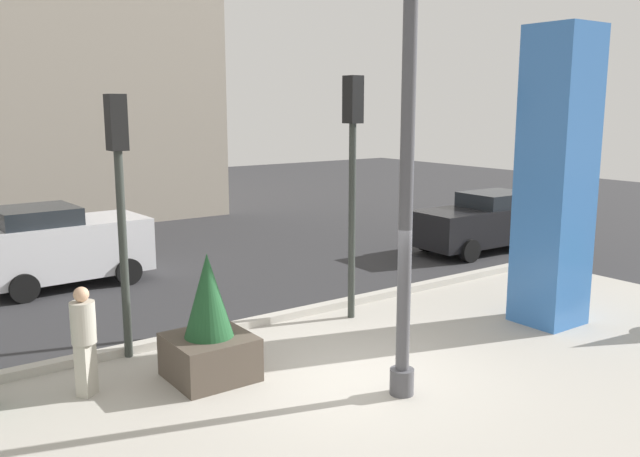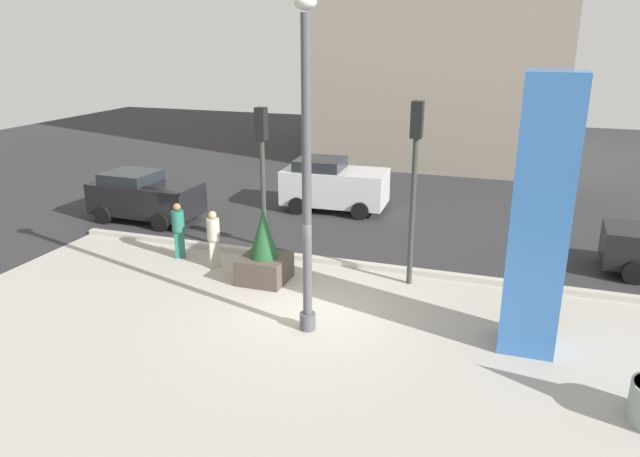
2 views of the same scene
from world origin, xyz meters
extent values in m
plane|color=#2D2D30|center=(0.00, 4.00, 0.00)|extent=(60.00, 60.00, 0.00)
cube|color=#ADA89E|center=(0.00, -2.00, 0.00)|extent=(18.00, 10.00, 0.02)
cube|color=#B7B2A8|center=(0.00, 3.12, 0.08)|extent=(18.00, 0.24, 0.16)
cylinder|color=#4C4C51|center=(0.15, -0.86, 0.20)|extent=(0.36, 0.36, 0.40)
cylinder|color=#4C4C51|center=(0.15, -0.86, 3.37)|extent=(0.20, 0.20, 6.74)
ellipsoid|color=silver|center=(0.15, -0.86, 6.92)|extent=(0.44, 0.44, 0.28)
cube|color=#3870BC|center=(4.80, -0.04, 2.85)|extent=(1.12, 1.12, 5.71)
cube|color=#4C4238|center=(-1.89, 1.34, 0.35)|extent=(1.23, 1.23, 0.70)
cylinder|color=#382819|center=(-1.89, 1.34, 0.68)|extent=(1.17, 1.17, 0.04)
cone|color=#1E4C28|center=(-1.89, 1.34, 1.36)|extent=(0.77, 0.77, 1.32)
cylinder|color=#333833|center=(1.81, 2.45, 1.95)|extent=(0.14, 0.14, 3.90)
cube|color=black|center=(1.81, 2.45, 4.35)|extent=(0.28, 0.32, 0.90)
sphere|color=yellow|center=(1.81, 2.62, 4.35)|extent=(0.18, 0.18, 0.18)
cylinder|color=#333833|center=(-2.61, 2.98, 1.76)|extent=(0.14, 0.14, 3.52)
cube|color=black|center=(-2.61, 2.98, 3.97)|extent=(0.28, 0.32, 0.90)
sphere|color=red|center=(-2.61, 3.15, 3.97)|extent=(0.18, 0.18, 0.18)
cylinder|color=black|center=(7.47, 4.37, 0.32)|extent=(0.65, 0.24, 0.64)
cylinder|color=black|center=(7.53, 6.08, 0.32)|extent=(0.65, 0.24, 0.64)
cube|color=silver|center=(-2.18, 8.46, 0.90)|extent=(3.90, 2.08, 1.27)
cube|color=#1E2328|center=(-2.75, 8.43, 1.73)|extent=(1.80, 1.75, 0.39)
cylinder|color=black|center=(-1.04, 9.47, 0.32)|extent=(0.65, 0.25, 0.64)
cylinder|color=black|center=(-0.95, 7.57, 0.32)|extent=(0.65, 0.25, 0.64)
cylinder|color=black|center=(-3.40, 9.35, 0.32)|extent=(0.65, 0.25, 0.64)
cylinder|color=black|center=(-3.31, 7.46, 0.32)|extent=(0.65, 0.25, 0.64)
cube|color=black|center=(-8.10, 5.06, 0.81)|extent=(3.89, 1.95, 1.08)
cube|color=#1E2328|center=(-8.67, 5.08, 1.53)|extent=(1.78, 1.66, 0.36)
cylinder|color=black|center=(-6.88, 5.93, 0.32)|extent=(0.65, 0.24, 0.64)
cylinder|color=black|center=(-6.95, 4.10, 0.32)|extent=(0.65, 0.24, 0.64)
cylinder|color=black|center=(-9.25, 6.01, 0.32)|extent=(0.65, 0.24, 0.64)
cylinder|color=black|center=(-9.32, 4.19, 0.32)|extent=(0.65, 0.24, 0.64)
cube|color=#236656|center=(-4.99, 2.15, 0.42)|extent=(0.34, 0.31, 0.83)
cylinder|color=#236656|center=(-4.99, 2.15, 1.14)|extent=(0.49, 0.49, 0.62)
sphere|color=#8C664C|center=(-4.99, 2.15, 1.57)|extent=(0.23, 0.23, 0.23)
cube|color=#B2AD9E|center=(-3.66, 1.83, 0.41)|extent=(0.34, 0.33, 0.82)
cylinder|color=#B2AD9E|center=(-3.66, 1.83, 1.13)|extent=(0.51, 0.51, 0.62)
sphere|color=tan|center=(-3.66, 1.83, 1.55)|extent=(0.22, 0.22, 0.22)
camera|label=1|loc=(-6.29, -7.73, 4.24)|focal=37.50mm
camera|label=2|loc=(4.34, -12.18, 6.36)|focal=33.44mm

